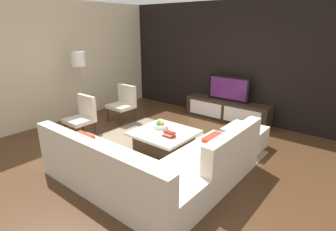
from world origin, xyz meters
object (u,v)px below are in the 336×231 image
Objects in this scene: coffee_table at (164,140)px; ottoman at (244,138)px; media_console at (227,110)px; accent_chair_far at (124,101)px; sectional_couch at (154,168)px; book_stack at (169,134)px; accent_chair_near at (83,114)px; fruit_bowl at (160,125)px; floor_lamp at (79,64)px; television at (228,88)px.

ottoman reaches higher than coffee_table.
accent_chair_far is (-1.94, -1.61, 0.24)m from media_console.
sectional_couch is 0.97m from book_stack.
accent_chair_near reaches higher than book_stack.
media_console is 0.83× the size of sectional_couch.
sectional_couch is 1.36m from fruit_bowl.
floor_lamp is 1.33m from accent_chair_far.
accent_chair_far is (-2.95, -0.38, 0.29)m from ottoman.
coffee_table is 5.09× the size of book_stack.
book_stack reaches higher than coffee_table.
coffee_table is 0.63× the size of floor_lamp.
accent_chair_near reaches higher than coffee_table.
fruit_bowl is at bearing -97.27° from television.
television reaches higher than media_console.
ottoman is (3.60, 1.08, -1.21)m from floor_lamp.
media_console is 3.66m from floor_lamp.
ottoman is at bearing 53.45° from book_stack.
media_console is at bearing 41.69° from floor_lamp.
fruit_bowl is (-1.28, -0.97, 0.23)m from ottoman.
media_console is 0.55m from television.
coffee_table is 1.22× the size of accent_chair_near.
accent_chair_near is at bearing -75.38° from accent_chair_far.
fruit_bowl is at bearing -142.95° from ottoman.
accent_chair_far is (-1.94, -1.61, -0.31)m from television.
television reaches higher than coffee_table.
accent_chair_near is at bearing -168.13° from book_stack.
floor_lamp is 2.40× the size of ottoman.
ottoman is 0.80× the size of accent_chair_far.
coffee_table is (-0.10, -2.30, -0.60)m from television.
accent_chair_near is at bearing -123.01° from media_console.
accent_chair_far is (-1.84, 0.69, 0.29)m from coffee_table.
accent_chair_far is 4.17× the size of book_stack.
sectional_couch is 2.91× the size of accent_chair_far.
floor_lamp reaches higher than book_stack.
floor_lamp is (-2.49, -0.01, 1.21)m from coffee_table.
sectional_couch is 2.42m from accent_chair_near.
sectional_couch is (0.53, -3.29, 0.04)m from media_console.
floor_lamp is at bearing -138.31° from media_console.
television is at bearing 82.73° from fruit_bowl.
accent_chair_near is (-2.37, 0.45, 0.20)m from sectional_couch.
floor_lamp is (-2.59, -2.31, 1.16)m from media_console.
television is at bearing 87.51° from coffee_table.
floor_lamp is 2.51m from fruit_bowl.
coffee_table is 1.22× the size of accent_chair_far.
accent_chair_far is at bearing 145.86° from sectional_couch.
media_console is 3.38m from accent_chair_near.
coffee_table is 0.31m from fruit_bowl.
accent_chair_near is 3.28m from ottoman.
book_stack reaches higher than ottoman.
accent_chair_far reaches higher than book_stack.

